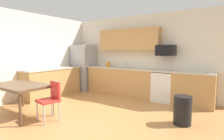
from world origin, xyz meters
TOP-DOWN VIEW (x-y plane):
  - ground_plane at (0.00, 0.00)m, footprint 12.00×12.00m
  - wall_back at (0.00, 2.65)m, footprint 5.80×0.10m
  - wall_left at (-2.65, 0.00)m, footprint 0.10×5.80m
  - cabinet_run_back at (-0.52, 2.30)m, footprint 2.45×0.60m
  - cabinet_run_back_right at (1.85, 2.30)m, footprint 1.10×0.60m
  - cabinet_run_left at (-2.30, 0.80)m, footprint 0.60×2.00m
  - countertop_back at (0.00, 2.30)m, footprint 4.80×0.64m
  - countertop_left at (-2.30, 0.80)m, footprint 0.64×2.00m
  - upper_cabinets_back at (-0.30, 2.43)m, footprint 2.20×0.34m
  - refrigerator at (-2.18, 2.22)m, footprint 0.76×0.70m
  - oven_range at (1.00, 2.30)m, footprint 0.60×0.60m
  - microwave at (1.00, 2.40)m, footprint 0.54×0.36m
  - sink_basin at (-0.44, 2.30)m, footprint 0.48×0.40m
  - sink_faucet at (-0.44, 2.48)m, footprint 0.02×0.02m
  - dining_table at (-1.36, -0.81)m, footprint 1.40×0.90m
  - chair_near_table at (-0.51, -0.62)m, footprint 0.47×0.47m
  - trash_bin at (1.93, 0.75)m, footprint 0.36×0.36m
  - kettle at (-1.10, 2.35)m, footprint 0.14×0.14m

SIDE VIEW (x-z plane):
  - ground_plane at x=0.00m, z-range 0.00..0.00m
  - trash_bin at x=1.93m, z-range 0.00..0.60m
  - cabinet_run_back at x=-0.52m, z-range 0.00..0.90m
  - cabinet_run_back_right at x=1.85m, z-range 0.00..0.90m
  - cabinet_run_left at x=-2.30m, z-range 0.00..0.90m
  - oven_range at x=1.00m, z-range 0.00..0.91m
  - chair_near_table at x=-0.51m, z-range 0.08..0.93m
  - dining_table at x=-1.36m, z-range 0.31..1.05m
  - refrigerator at x=-2.18m, z-range 0.00..1.75m
  - sink_basin at x=-0.44m, z-range 0.81..0.95m
  - countertop_back at x=0.00m, z-range 0.90..0.94m
  - countertop_left at x=-2.30m, z-range 0.90..0.94m
  - kettle at x=-1.10m, z-range 0.92..1.12m
  - sink_faucet at x=-0.44m, z-range 0.92..1.16m
  - wall_back at x=0.00m, z-range 0.00..2.70m
  - wall_left at x=-2.65m, z-range 0.00..2.70m
  - microwave at x=1.00m, z-range 1.37..1.69m
  - upper_cabinets_back at x=-0.30m, z-range 1.55..2.25m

